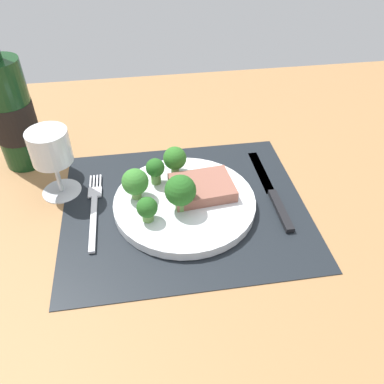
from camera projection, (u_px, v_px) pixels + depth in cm
name	position (u px, v px, depth cm)	size (l,w,h in cm)	color
ground_plane	(185.00, 214.00, 69.27)	(140.00, 110.00, 3.00)	#996D42
placemat	(185.00, 207.00, 68.19)	(41.73, 35.61, 0.30)	black
plate	(185.00, 203.00, 67.57)	(24.37, 24.37, 1.60)	silver
steak	(202.00, 187.00, 67.86)	(10.53, 8.15, 2.02)	#8C5647
broccoli_near_steak	(147.00, 208.00, 61.68)	(3.38, 3.38, 4.38)	#5B8942
broccoli_front_edge	(155.00, 169.00, 68.55)	(3.31, 3.31, 5.00)	#5B8942
broccoli_near_fork	(135.00, 182.00, 65.36)	(4.53, 4.53, 5.65)	#6B994C
broccoli_center	(180.00, 191.00, 62.78)	(5.13, 5.13, 6.54)	#6B994C
broccoli_back_left	(175.00, 159.00, 70.76)	(4.23, 4.23, 5.33)	#6B994C
fork	(94.00, 209.00, 67.21)	(2.40, 19.20, 0.50)	silver
knife	(273.00, 194.00, 70.14)	(1.80, 23.00, 0.80)	black
wine_bottle	(12.00, 114.00, 71.80)	(7.94, 7.94, 28.45)	#143819
wine_glass	(51.00, 151.00, 65.78)	(6.97, 6.97, 12.71)	silver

